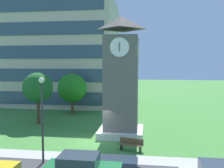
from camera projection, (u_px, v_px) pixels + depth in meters
ground_plane at (95, 141)px, 20.95m from camera, size 160.00×160.00×0.00m
kerb_strip at (85, 157)px, 17.45m from camera, size 120.00×1.60×0.01m
office_building at (60, 54)px, 40.45m from camera, size 17.62×11.66×16.00m
clock_tower at (121, 83)px, 22.40m from camera, size 3.89×3.89×10.53m
park_bench at (131, 144)px, 18.75m from camera, size 1.86×0.84×0.88m
street_lamp at (42, 110)px, 16.22m from camera, size 0.36×0.36×5.56m
tree_by_building at (72, 88)px, 31.98m from camera, size 3.67×3.67×5.18m
tree_streetside at (38, 88)px, 26.68m from camera, size 3.17×3.17×5.50m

